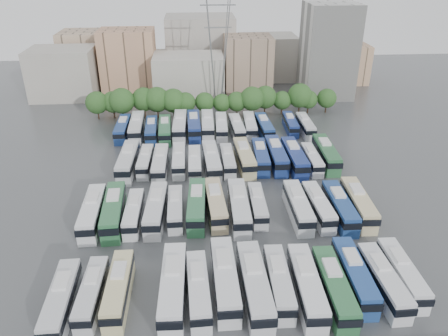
{
  "coord_description": "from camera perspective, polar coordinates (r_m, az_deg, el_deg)",
  "views": [
    {
      "loc": [
        -4.98,
        -65.63,
        39.47
      ],
      "look_at": [
        0.31,
        6.07,
        3.0
      ],
      "focal_mm": 35.0,
      "sensor_mm": 36.0,
      "label": 1
    }
  ],
  "objects": [
    {
      "name": "bus_r1_s6",
      "position": [
        71.7,
        -1.1,
        -4.67
      ],
      "size": [
        3.4,
        12.75,
        3.96
      ],
      "rotation": [
        0.0,
        0.0,
        0.05
      ],
      "color": "#C9B68A",
      "rests_on": "ground"
    },
    {
      "name": "bus_r0_s13",
      "position": [
        62.44,
        22.21,
        -12.6
      ],
      "size": [
        2.74,
        11.78,
        3.68
      ],
      "rotation": [
        0.0,
        0.0,
        -0.02
      ],
      "color": "silver",
      "rests_on": "ground"
    },
    {
      "name": "bus_r3_s4",
      "position": [
        103.29,
        -5.77,
        5.55
      ],
      "size": [
        3.3,
        13.71,
        4.28
      ],
      "rotation": [
        0.0,
        0.0,
        -0.02
      ],
      "color": "silver",
      "rests_on": "ground"
    },
    {
      "name": "bus_r1_s8",
      "position": [
        72.11,
        4.4,
        -4.81
      ],
      "size": [
        2.6,
        10.87,
        3.4
      ],
      "rotation": [
        0.0,
        0.0,
        -0.02
      ],
      "color": "silver",
      "rests_on": "ground"
    },
    {
      "name": "tree_line",
      "position": [
        113.28,
        -2.57,
        8.87
      ],
      "size": [
        64.82,
        7.86,
        8.21
      ],
      "color": "black",
      "rests_on": "ground"
    },
    {
      "name": "apartment_tower",
      "position": [
        132.3,
        13.45,
        14.65
      ],
      "size": [
        14.0,
        14.0,
        26.0
      ],
      "primitive_type": "cube",
      "color": "silver",
      "rests_on": "ground"
    },
    {
      "name": "bus_r1_s7",
      "position": [
        70.76,
        1.98,
        -5.05
      ],
      "size": [
        3.09,
        13.34,
        4.17
      ],
      "rotation": [
        0.0,
        0.0,
        -0.01
      ],
      "color": "silver",
      "rests_on": "ground"
    },
    {
      "name": "electricity_pylon",
      "position": [
        117.69,
        -0.79,
        16.71
      ],
      "size": [
        9.0,
        6.91,
        33.83
      ],
      "color": "slate",
      "rests_on": "ground"
    },
    {
      "name": "bus_r0_s0",
      "position": [
        57.67,
        -20.48,
        -15.91
      ],
      "size": [
        2.97,
        12.18,
        3.8
      ],
      "rotation": [
        0.0,
        0.0,
        0.03
      ],
      "color": "silver",
      "rests_on": "ground"
    },
    {
      "name": "bus_r3_s5",
      "position": [
        103.19,
        -3.95,
        5.57
      ],
      "size": [
        3.14,
        13.38,
        4.18
      ],
      "rotation": [
        0.0,
        0.0,
        0.02
      ],
      "color": "navy",
      "rests_on": "ground"
    },
    {
      "name": "bus_r2_s7",
      "position": [
        86.56,
        0.49,
        1.02
      ],
      "size": [
        2.53,
        11.03,
        3.45
      ],
      "rotation": [
        0.0,
        0.0,
        0.01
      ],
      "color": "silver",
      "rests_on": "ground"
    },
    {
      "name": "bus_r1_s12",
      "position": [
        73.23,
        14.88,
        -4.94
      ],
      "size": [
        2.84,
        12.67,
        3.97
      ],
      "rotation": [
        0.0,
        0.0,
        -0.01
      ],
      "color": "navy",
      "rests_on": "ground"
    },
    {
      "name": "bus_r3_s7",
      "position": [
        102.96,
        -0.34,
        5.47
      ],
      "size": [
        3.16,
        12.19,
        3.79
      ],
      "rotation": [
        0.0,
        0.0,
        -0.04
      ],
      "color": "silver",
      "rests_on": "ground"
    },
    {
      "name": "bus_r0_s1",
      "position": [
        57.79,
        -16.88,
        -15.35
      ],
      "size": [
        2.63,
        11.07,
        3.46
      ],
      "rotation": [
        0.0,
        0.0,
        -0.02
      ],
      "color": "silver",
      "rests_on": "ground"
    },
    {
      "name": "bus_r3_s10",
      "position": [
        103.1,
        5.28,
        5.39
      ],
      "size": [
        3.13,
        12.2,
        3.8
      ],
      "rotation": [
        0.0,
        0.0,
        0.04
      ],
      "color": "navy",
      "rests_on": "ground"
    },
    {
      "name": "bus_r3_s1",
      "position": [
        104.15,
        -11.32,
        5.3
      ],
      "size": [
        3.22,
        13.41,
        4.19
      ],
      "rotation": [
        0.0,
        0.0,
        0.02
      ],
      "color": "silver",
      "rests_on": "ground"
    },
    {
      "name": "bus_r1_s5",
      "position": [
        71.3,
        -3.59,
        -4.87
      ],
      "size": [
        3.45,
        13.08,
        4.07
      ],
      "rotation": [
        0.0,
        0.0,
        -0.05
      ],
      "color": "#2F6E44",
      "rests_on": "ground"
    },
    {
      "name": "bus_r2_s12",
      "position": [
        88.78,
        11.4,
        1.14
      ],
      "size": [
        2.45,
        10.95,
        3.43
      ],
      "rotation": [
        0.0,
        0.0,
        -0.01
      ],
      "color": "white",
      "rests_on": "ground"
    },
    {
      "name": "bus_r3_s9",
      "position": [
        103.8,
        3.39,
        5.59
      ],
      "size": [
        3.13,
        12.03,
        3.74
      ],
      "rotation": [
        0.0,
        0.0,
        -0.04
      ],
      "color": "silver",
      "rests_on": "ground"
    },
    {
      "name": "bus_r3_s3",
      "position": [
        101.82,
        -7.72,
        5.0
      ],
      "size": [
        3.17,
        12.46,
        3.88
      ],
      "rotation": [
        0.0,
        0.0,
        0.04
      ],
      "color": "#2D6B42",
      "rests_on": "ground"
    },
    {
      "name": "bus_r0_s5",
      "position": [
        55.87,
        -3.36,
        -15.53
      ],
      "size": [
        3.02,
        11.88,
        3.7
      ],
      "rotation": [
        0.0,
        0.0,
        0.04
      ],
      "color": "silver",
      "rests_on": "ground"
    },
    {
      "name": "bus_r1_s4",
      "position": [
        71.41,
        -6.37,
        -5.25
      ],
      "size": [
        2.53,
        10.92,
        3.42
      ],
      "rotation": [
        0.0,
        0.0,
        0.01
      ],
      "color": "silver",
      "rests_on": "ground"
    },
    {
      "name": "bus_r2_s4",
      "position": [
        86.99,
        -5.9,
        1.07
      ],
      "size": [
        2.56,
        11.54,
        3.62
      ],
      "rotation": [
        0.0,
        0.0,
        0.0
      ],
      "color": "silver",
      "rests_on": "ground"
    },
    {
      "name": "ground",
      "position": [
        76.75,
        0.1,
        -4.05
      ],
      "size": [
        220.0,
        220.0,
        0.0
      ],
      "primitive_type": "plane",
      "color": "#424447",
      "rests_on": "ground"
    },
    {
      "name": "bus_r2_s3",
      "position": [
        85.8,
        -8.31,
        0.63
      ],
      "size": [
        2.87,
        12.42,
        3.89
      ],
      "rotation": [
        0.0,
        0.0,
        -0.01
      ],
      "color": "silver",
      "rests_on": "ground"
    },
    {
      "name": "bus_r0_s8",
      "position": [
        57.18,
        7.17,
        -14.54
      ],
      "size": [
        2.93,
        11.88,
        3.7
      ],
      "rotation": [
        0.0,
        0.0,
        -0.03
      ],
      "color": "silver",
      "rests_on": "ground"
    },
    {
      "name": "bus_r2_s10",
      "position": [
        88.65,
        6.83,
        1.73
      ],
      "size": [
        2.94,
        13.34,
        4.18
      ],
      "rotation": [
        0.0,
        0.0,
        -0.0
      ],
      "color": "navy",
      "rests_on": "ground"
    },
    {
      "name": "bus_r3_s6",
      "position": [
        103.71,
        -2.16,
        5.7
      ],
      "size": [
        3.07,
        13.02,
        4.07
      ],
      "rotation": [
        0.0,
        0.0,
        -0.02
      ],
      "color": "silver",
      "rests_on": "ground"
    },
    {
      "name": "bus_r1_s0",
      "position": [
        72.41,
        -16.79,
        -5.55
      ],
      "size": [
        3.24,
        13.1,
        4.08
      ],
      "rotation": [
        0.0,
        0.0,
        0.03
      ],
      "color": "white",
      "rests_on": "ground"
    },
    {
      "name": "bus_r2_s9",
      "position": [
        88.02,
        4.79,
        1.53
      ],
      "size": [
        3.24,
        12.44,
        3.87
      ],
      "rotation": [
        0.0,
        0.0,
        -0.05
      ],
      "color": "navy",
      "rests_on": "ground"
    },
    {
      "name": "bus_r1_s1",
      "position": [
        71.8,
        -14.22,
        -5.41
      ],
      "size": [
        3.65,
        13.66,
        4.25
      ],
      "rotation": [
        0.0,
        0.0,
        0.05
      ],
      "color": "#2E6B3F",
      "rests_on": "ground"
    },
    {
      "name": "bus_r3_s2",
      "position": [
        102.31,
        -9.46,
        4.92
      ],
      "size": [
        3.0,
        11.87,
        3.7
      ],
      "rotation": [
        0.0,
        0.0,
        0.04
      ],
      "color": "navy",
      "rests_on": "ground"
    },
    {
      "name": "bus_r0_s2",
      "position": [
        57.35,
        -13.6,
        -15.07
      ],
      "size": [
        2.69,
        11.89,
        3.72
      ],
      "rotation": [
        0.0,
        0.0,
        -0.01
      ],
      "color": "beige",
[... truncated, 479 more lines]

